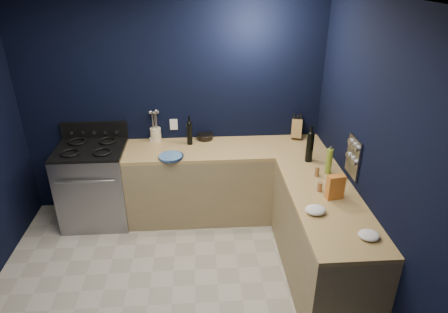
{
  "coord_description": "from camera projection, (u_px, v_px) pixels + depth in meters",
  "views": [
    {
      "loc": [
        0.3,
        -2.67,
        2.82
      ],
      "look_at": [
        0.55,
        1.0,
        1.0
      ],
      "focal_mm": 31.7,
      "sensor_mm": 36.0,
      "label": 1
    }
  ],
  "objects": [
    {
      "name": "wall_back",
      "position": [
        173.0,
        106.0,
        4.62
      ],
      "size": [
        3.5,
        0.02,
        2.6
      ],
      "primitive_type": "cube",
      "color": "black",
      "rests_on": "ground"
    },
    {
      "name": "gas_range",
      "position": [
        96.0,
        186.0,
        4.63
      ],
      "size": [
        0.76,
        0.66,
        0.92
      ],
      "primitive_type": "cube",
      "color": "gray",
      "rests_on": "floor"
    },
    {
      "name": "towel_front",
      "position": [
        315.0,
        210.0,
        3.35
      ],
      "size": [
        0.2,
        0.18,
        0.06
      ],
      "primitive_type": "ellipsoid",
      "rotation": [
        0.0,
        0.0,
        0.14
      ],
      "color": "white",
      "rests_on": "top_right"
    },
    {
      "name": "knife_block",
      "position": [
        297.0,
        128.0,
        4.77
      ],
      "size": [
        0.18,
        0.28,
        0.27
      ],
      "primitive_type": "cube",
      "rotation": [
        -0.31,
        0.0,
        -0.25
      ],
      "color": "olive",
      "rests_on": "top_back"
    },
    {
      "name": "wall_right",
      "position": [
        384.0,
        174.0,
        3.15
      ],
      "size": [
        0.02,
        3.5,
        2.6
      ],
      "primitive_type": "cube",
      "color": "black",
      "rests_on": "ground"
    },
    {
      "name": "plate_stack",
      "position": [
        171.0,
        157.0,
        4.29
      ],
      "size": [
        0.33,
        0.33,
        0.03
      ],
      "primitive_type": "cylinder",
      "rotation": [
        0.0,
        0.0,
        0.37
      ],
      "color": "#355E94",
      "rests_on": "top_back"
    },
    {
      "name": "ramekin",
      "position": [
        154.0,
        139.0,
        4.71
      ],
      "size": [
        0.11,
        0.11,
        0.04
      ],
      "primitive_type": "cylinder",
      "rotation": [
        0.0,
        0.0,
        0.15
      ],
      "color": "white",
      "rests_on": "top_back"
    },
    {
      "name": "backguard",
      "position": [
        94.0,
        130.0,
        4.64
      ],
      "size": [
        0.76,
        0.06,
        0.2
      ],
      "primitive_type": "cube",
      "color": "black",
      "rests_on": "gas_range"
    },
    {
      "name": "floor",
      "position": [
        172.0,
        305.0,
        3.63
      ],
      "size": [
        3.5,
        3.5,
        0.02
      ],
      "primitive_type": "cube",
      "color": "#B0AA9B",
      "rests_on": "ground"
    },
    {
      "name": "wine_bottle_right",
      "position": [
        310.0,
        148.0,
        4.17
      ],
      "size": [
        0.08,
        0.08,
        0.32
      ],
      "primitive_type": "cylinder",
      "rotation": [
        0.0,
        0.0,
        -0.02
      ],
      "color": "black",
      "rests_on": "top_right"
    },
    {
      "name": "oil_bottle",
      "position": [
        329.0,
        161.0,
        3.94
      ],
      "size": [
        0.08,
        0.08,
        0.27
      ],
      "primitive_type": "cylinder",
      "rotation": [
        0.0,
        0.0,
        0.41
      ],
      "color": "olive",
      "rests_on": "top_right"
    },
    {
      "name": "towel_end",
      "position": [
        369.0,
        235.0,
        3.05
      ],
      "size": [
        0.21,
        0.2,
        0.05
      ],
      "primitive_type": "ellipsoid",
      "rotation": [
        0.0,
        0.0,
        0.41
      ],
      "color": "white",
      "rests_on": "top_right"
    },
    {
      "name": "cab_right",
      "position": [
        321.0,
        240.0,
        3.77
      ],
      "size": [
        0.63,
        1.67,
        0.86
      ],
      "primitive_type": "cube",
      "color": "#958054",
      "rests_on": "floor"
    },
    {
      "name": "lemon_basket",
      "position": [
        205.0,
        136.0,
        4.74
      ],
      "size": [
        0.22,
        0.22,
        0.07
      ],
      "primitive_type": "cylinder",
      "rotation": [
        0.0,
        0.0,
        -0.21
      ],
      "color": "black",
      "rests_on": "top_back"
    },
    {
      "name": "oven_door",
      "position": [
        90.0,
        201.0,
        4.36
      ],
      "size": [
        0.59,
        0.02,
        0.42
      ],
      "primitive_type": "cube",
      "color": "black",
      "rests_on": "gas_range"
    },
    {
      "name": "spice_jar_far",
      "position": [
        320.0,
        187.0,
        3.66
      ],
      "size": [
        0.06,
        0.06,
        0.09
      ],
      "primitive_type": "cylinder",
      "rotation": [
        0.0,
        0.0,
        0.31
      ],
      "color": "olive",
      "rests_on": "top_right"
    },
    {
      "name": "utensil_crock",
      "position": [
        156.0,
        134.0,
        4.69
      ],
      "size": [
        0.16,
        0.16,
        0.16
      ],
      "primitive_type": "cylinder",
      "rotation": [
        0.0,
        0.0,
        -0.33
      ],
      "color": "#F8F0CA",
      "rests_on": "top_back"
    },
    {
      "name": "top_back",
      "position": [
        226.0,
        149.0,
        4.55
      ],
      "size": [
        2.3,
        0.63,
        0.04
      ],
      "primitive_type": "cube",
      "color": "olive",
      "rests_on": "cab_back"
    },
    {
      "name": "cab_back",
      "position": [
        226.0,
        183.0,
        4.75
      ],
      "size": [
        2.3,
        0.63,
        0.86
      ],
      "primitive_type": "cube",
      "color": "#958054",
      "rests_on": "floor"
    },
    {
      "name": "crouton_bag",
      "position": [
        335.0,
        187.0,
        3.52
      ],
      "size": [
        0.17,
        0.1,
        0.23
      ],
      "primitive_type": "cube",
      "rotation": [
        0.0,
        0.0,
        0.18
      ],
      "color": "#A52B20",
      "rests_on": "top_right"
    },
    {
      "name": "spice_jar_near",
      "position": [
        317.0,
        172.0,
        3.92
      ],
      "size": [
        0.05,
        0.05,
        0.1
      ],
      "primitive_type": "cylinder",
      "rotation": [
        0.0,
        0.0,
        -0.03
      ],
      "color": "olive",
      "rests_on": "top_right"
    },
    {
      "name": "wall_outlet",
      "position": [
        174.0,
        124.0,
        4.7
      ],
      "size": [
        0.09,
        0.02,
        0.13
      ],
      "primitive_type": "cube",
      "color": "white",
      "rests_on": "wall_back"
    },
    {
      "name": "spice_panel",
      "position": [
        353.0,
        157.0,
        3.7
      ],
      "size": [
        0.02,
        0.28,
        0.38
      ],
      "primitive_type": "cube",
      "color": "gray",
      "rests_on": "wall_right"
    },
    {
      "name": "wine_bottle_back",
      "position": [
        190.0,
        134.0,
        4.57
      ],
      "size": [
        0.08,
        0.08,
        0.26
      ],
      "primitive_type": "cylinder",
      "rotation": [
        0.0,
        0.0,
        -0.29
      ],
      "color": "black",
      "rests_on": "top_back"
    },
    {
      "name": "cooktop",
      "position": [
        90.0,
        149.0,
        4.42
      ],
      "size": [
        0.76,
        0.66,
        0.03
      ],
      "primitive_type": "cube",
      "color": "black",
      "rests_on": "gas_range"
    },
    {
      "name": "top_right",
      "position": [
        327.0,
        200.0,
        3.57
      ],
      "size": [
        0.63,
        1.67,
        0.04
      ],
      "primitive_type": "cube",
      "color": "olive",
      "rests_on": "cab_right"
    }
  ]
}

